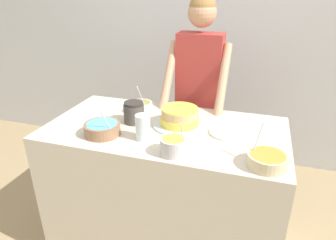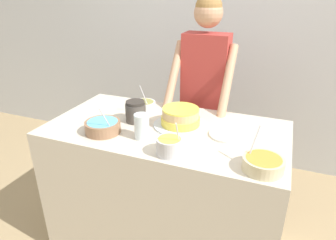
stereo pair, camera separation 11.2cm
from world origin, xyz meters
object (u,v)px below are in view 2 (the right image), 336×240
(ceramic_plate, at_px, (227,135))
(stoneware_jar, at_px, (136,112))
(frosting_bowl_blue, at_px, (103,126))
(frosting_bowl_yellow, at_px, (170,146))
(person_baker, at_px, (204,84))
(cake, at_px, (181,118))
(drinking_glass, at_px, (142,126))
(frosting_bowl_olive, at_px, (144,106))
(frosting_bowl_orange, at_px, (263,163))

(ceramic_plate, height_order, stoneware_jar, stoneware_jar)
(frosting_bowl_blue, xyz_separation_m, frosting_bowl_yellow, (0.44, -0.09, 0.01))
(person_baker, height_order, cake, person_baker)
(ceramic_plate, relative_size, stoneware_jar, 1.54)
(drinking_glass, distance_m, stoneware_jar, 0.23)
(person_baker, bearing_deg, frosting_bowl_olive, -128.13)
(cake, bearing_deg, frosting_bowl_blue, -146.99)
(person_baker, distance_m, frosting_bowl_blue, 0.86)
(frosting_bowl_blue, bearing_deg, frosting_bowl_olive, 77.45)
(frosting_bowl_yellow, xyz_separation_m, stoneware_jar, (-0.34, 0.30, 0.02))
(drinking_glass, height_order, ceramic_plate, drinking_glass)
(stoneware_jar, bearing_deg, frosting_bowl_orange, -19.06)
(drinking_glass, bearing_deg, ceramic_plate, 25.23)
(frosting_bowl_orange, distance_m, ceramic_plate, 0.36)
(frosting_bowl_orange, bearing_deg, person_baker, 121.39)
(cake, bearing_deg, frosting_bowl_yellow, -79.78)
(frosting_bowl_blue, xyz_separation_m, drinking_glass, (0.24, 0.02, 0.03))
(frosting_bowl_orange, xyz_separation_m, frosting_bowl_olive, (-0.81, 0.44, 0.00))
(person_baker, relative_size, cake, 5.01)
(frosting_bowl_orange, xyz_separation_m, drinking_glass, (-0.65, 0.08, 0.04))
(person_baker, xyz_separation_m, drinking_glass, (-0.15, -0.75, -0.04))
(frosting_bowl_yellow, bearing_deg, ceramic_plate, 53.43)
(frosting_bowl_yellow, bearing_deg, frosting_bowl_blue, 168.89)
(frosting_bowl_olive, height_order, ceramic_plate, frosting_bowl_olive)
(frosting_bowl_orange, distance_m, frosting_bowl_olive, 0.92)
(drinking_glass, bearing_deg, frosting_bowl_olive, 113.81)
(cake, relative_size, frosting_bowl_orange, 1.71)
(frosting_bowl_blue, bearing_deg, cake, 33.01)
(drinking_glass, bearing_deg, frosting_bowl_yellow, -27.26)
(frosting_bowl_yellow, height_order, ceramic_plate, frosting_bowl_yellow)
(frosting_bowl_orange, height_order, ceramic_plate, frosting_bowl_orange)
(frosting_bowl_blue, distance_m, frosting_bowl_yellow, 0.45)
(cake, height_order, frosting_bowl_yellow, frosting_bowl_yellow)
(person_baker, bearing_deg, frosting_bowl_orange, -58.61)
(person_baker, relative_size, stoneware_jar, 12.39)
(person_baker, distance_m, stoneware_jar, 0.62)
(person_baker, relative_size, frosting_bowl_orange, 8.55)
(frosting_bowl_orange, relative_size, ceramic_plate, 0.94)
(cake, xyz_separation_m, frosting_bowl_orange, (0.51, -0.31, -0.02))
(cake, relative_size, frosting_bowl_olive, 1.64)
(drinking_glass, bearing_deg, frosting_bowl_orange, -7.13)
(person_baker, xyz_separation_m, stoneware_jar, (-0.28, -0.55, -0.05))
(frosting_bowl_blue, height_order, frosting_bowl_yellow, frosting_bowl_yellow)
(cake, xyz_separation_m, ceramic_plate, (0.29, -0.03, -0.04))
(drinking_glass, bearing_deg, cake, 58.26)
(frosting_bowl_orange, bearing_deg, ceramic_plate, 127.37)
(ceramic_plate, bearing_deg, frosting_bowl_orange, -52.63)
(person_baker, height_order, frosting_bowl_orange, person_baker)
(person_baker, relative_size, frosting_bowl_yellow, 8.37)
(cake, relative_size, frosting_bowl_blue, 1.60)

